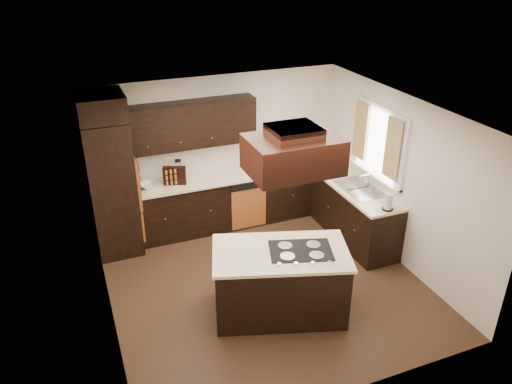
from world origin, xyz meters
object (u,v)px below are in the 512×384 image
at_px(island, 280,283).
at_px(spice_rack, 175,176).
at_px(range_hood, 293,155).
at_px(oven_column, 112,187).

distance_m(island, spice_rack, 2.57).
bearing_deg(range_hood, spice_rack, 111.47).
bearing_deg(range_hood, island, -156.69).
xyz_separation_m(oven_column, island, (1.72, -2.32, -0.62)).
bearing_deg(oven_column, island, -53.47).
distance_m(oven_column, spice_rack, 0.97).
bearing_deg(island, oven_column, 144.33).
height_order(oven_column, range_hood, range_hood).
xyz_separation_m(island, spice_rack, (-0.75, 2.38, 0.63)).
bearing_deg(oven_column, range_hood, -50.26).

